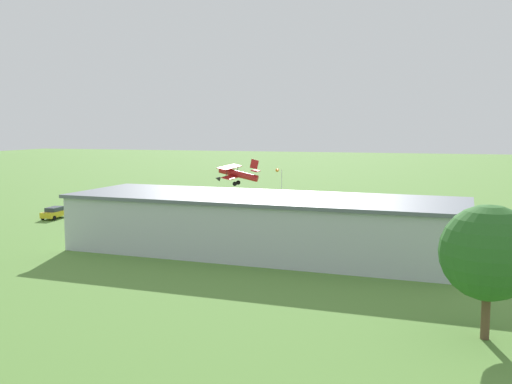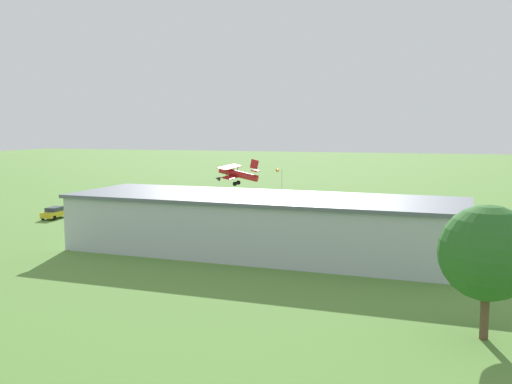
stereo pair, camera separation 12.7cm
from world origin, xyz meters
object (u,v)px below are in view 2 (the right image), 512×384
biplane (236,173)px  windsock (278,173)px  tree_near_perimeter_road (487,253)px  person_beside_truck (157,211)px  car_silver (92,214)px  car_yellow (55,212)px  hangar (262,224)px  car_black (138,215)px  truck_flatbed_blue (460,222)px  person_near_hangar_door (162,213)px

biplane → windsock: biplane is taller
tree_near_perimeter_road → person_beside_truck: bearing=-42.4°
biplane → car_silver: bearing=34.8°
biplane → car_yellow: 25.93m
car_silver → car_yellow: (5.58, 0.59, 0.01)m
hangar → car_black: 25.08m
biplane → car_silver: 20.99m
car_silver → truck_flatbed_blue: 47.49m
truck_flatbed_blue → person_beside_truck: truck_flatbed_blue is taller
car_black → person_near_hangar_door: (-2.39, -2.46, 0.00)m
tree_near_perimeter_road → truck_flatbed_blue: bearing=-90.1°
hangar → car_black: hangar is taller
person_beside_truck → hangar: bearing=139.4°
car_silver → truck_flatbed_blue: truck_flatbed_blue is taller
tree_near_perimeter_road → biplane: bearing=-54.8°
car_black → tree_near_perimeter_road: tree_near_perimeter_road is taller
windsock → car_silver: bearing=53.6°
hangar → car_silver: size_ratio=8.48×
biplane → person_beside_truck: size_ratio=5.33×
car_silver → person_near_hangar_door: size_ratio=2.67×
car_black → car_silver: 6.80m
biplane → truck_flatbed_blue: biplane is taller
biplane → windsock: bearing=-99.8°
truck_flatbed_blue → tree_near_perimeter_road: bearing=89.9°
person_near_hangar_door → tree_near_perimeter_road: bearing=137.9°
person_beside_truck → windsock: size_ratio=0.30×
car_black → truck_flatbed_blue: truck_flatbed_blue is taller
person_near_hangar_door → person_beside_truck: (1.95, -2.16, -0.04)m
car_silver → windsock: windsock is taller
hangar → person_near_hangar_door: (18.84, -15.66, -2.00)m
person_beside_truck → tree_near_perimeter_road: tree_near_perimeter_road is taller
car_yellow → tree_near_perimeter_road: bearing=149.5°
car_silver → person_beside_truck: person_beside_truck is taller
truck_flatbed_blue → person_beside_truck: 40.23m
windsock → car_black: bearing=64.3°
tree_near_perimeter_road → hangar: bearing=-44.2°
car_black → truck_flatbed_blue: bearing=-176.3°
car_silver → windsock: (-19.24, -26.06, 4.09)m
car_silver → tree_near_perimeter_road: tree_near_perimeter_road is taller
hangar → car_yellow: size_ratio=8.73×
car_silver → person_beside_truck: bearing=-146.3°
person_near_hangar_door → windsock: 25.79m
person_near_hangar_door → hangar: bearing=140.3°
person_beside_truck → car_silver: bearing=33.7°
hangar → car_yellow: (33.60, -12.42, -2.05)m
biplane → car_yellow: (22.32, 12.22, -5.00)m
car_black → tree_near_perimeter_road: bearing=141.7°
car_black → person_beside_truck: car_black is taller
biplane → person_beside_truck: (9.51, 6.82, -4.99)m
hangar → person_near_hangar_door: hangar is taller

